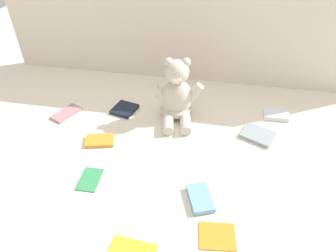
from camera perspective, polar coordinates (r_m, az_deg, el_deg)
The scene contains 13 objects.
ground_plane at distance 1.29m, azimuth 0.78°, elevation -0.70°, with size 3.20×3.20×0.00m, color silver.
backdrop_drape at distance 1.51m, azimuth 3.83°, elevation 19.70°, with size 1.82×0.03×0.65m, color beige.
teddy_bear at distance 1.30m, azimuth 1.61°, elevation 5.40°, with size 0.23×0.22×0.27m.
book_case_0 at distance 0.94m, azimuth -6.46°, elevation -21.77°, with size 0.07×0.13×0.01m, color yellow.
book_case_1 at distance 1.26m, azimuth -12.45°, elevation -2.64°, with size 0.07×0.11×0.01m, color orange.
book_case_2 at distance 1.52m, azimuth 1.77°, elevation 6.43°, with size 0.09×0.11×0.01m, color purple.
book_case_3 at distance 1.43m, azimuth 19.26°, elevation 1.97°, with size 0.07×0.11×0.02m, color silver.
book_case_4 at distance 0.97m, azimuth 9.10°, elevation -19.35°, with size 0.09×0.11×0.01m, color orange.
book_case_5 at distance 1.44m, azimuth -18.23°, elevation 2.26°, with size 0.07×0.13×0.01m, color #AB7880.
book_case_6 at distance 1.12m, azimuth -14.20°, elevation -9.44°, with size 0.07×0.10×0.01m, color #369459.
book_case_7 at distance 1.30m, azimuth 16.25°, elevation -1.58°, with size 0.10×0.12×0.02m, color #8B989F.
book_case_8 at distance 1.41m, azimuth -8.02°, elevation 3.09°, with size 0.10×0.10×0.01m, color black.
book_case_9 at distance 1.03m, azimuth 5.98°, elevation -13.12°, with size 0.07×0.11×0.02m, color #70A8D2.
Camera 1 is at (0.16, -0.98, 0.82)m, focal length 33.07 mm.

